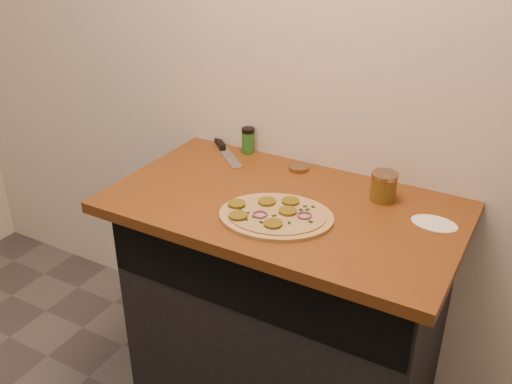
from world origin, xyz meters
The scene contains 8 objects.
cabinet centered at (0.00, 1.45, 0.43)m, with size 1.10×0.60×0.86m, color black.
countertop centered at (0.00, 1.42, 0.88)m, with size 1.20×0.70×0.04m, color brown.
pizza centered at (0.02, 1.31, 0.91)m, with size 0.46×0.46×0.03m.
chefs_knife centered at (-0.42, 1.69, 0.91)m, with size 0.27×0.24×0.02m.
mason_jar_lid centered at (-0.07, 1.67, 0.91)m, with size 0.08×0.08×0.02m, color #907453.
salsa_jar centered at (0.29, 1.60, 0.95)m, with size 0.09×0.09×0.10m.
spice_shaker centered at (-0.32, 1.72, 0.95)m, with size 0.05×0.05×0.11m.
flour_spill centered at (0.48, 1.52, 0.90)m, with size 0.15×0.15×0.00m, color white.
Camera 1 is at (0.76, -0.12, 1.82)m, focal length 40.00 mm.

